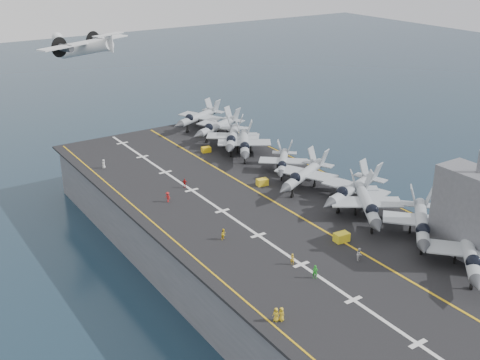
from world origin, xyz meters
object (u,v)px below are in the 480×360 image
tow_cart_a (342,237)px  transport_plane (86,49)px  fighter_jet_0 (470,251)px  island_superstructure (474,203)px

tow_cart_a → transport_plane: size_ratio=0.08×
fighter_jet_0 → island_superstructure: bearing=38.3°
island_superstructure → tow_cart_a: island_superstructure is taller
fighter_jet_0 → transport_plane: (-17.55, 89.26, 14.47)m
island_superstructure → tow_cart_a: bearing=135.1°
tow_cart_a → transport_plane: 76.62m
fighter_jet_0 → tow_cart_a: 17.29m
fighter_jet_0 → transport_plane: transport_plane is taller
transport_plane → fighter_jet_0: bearing=-78.9°
transport_plane → island_superstructure: bearing=-76.1°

